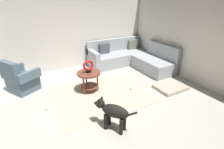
# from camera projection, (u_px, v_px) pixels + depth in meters

# --- Properties ---
(ground_plane) EXTENTS (6.00, 6.00, 0.10)m
(ground_plane) POSITION_uv_depth(u_px,v_px,m) (107.00, 114.00, 3.64)
(ground_plane) COLOR #B7B2A8
(wall_back) EXTENTS (6.00, 0.12, 2.70)m
(wall_back) POSITION_uv_depth(u_px,v_px,m) (65.00, 29.00, 5.41)
(wall_back) COLOR silver
(wall_back) RESTS_ON ground_plane
(wall_right) EXTENTS (0.12, 6.00, 2.70)m
(wall_right) POSITION_uv_depth(u_px,v_px,m) (207.00, 36.00, 4.35)
(wall_right) COLOR silver
(wall_right) RESTS_ON ground_plane
(area_rug) EXTENTS (2.30, 1.90, 0.01)m
(area_rug) POSITION_uv_depth(u_px,v_px,m) (100.00, 95.00, 4.25)
(area_rug) COLOR #BCAD93
(area_rug) RESTS_ON ground_plane
(sectional_couch) EXTENTS (2.20, 2.25, 0.88)m
(sectional_couch) POSITION_uv_depth(u_px,v_px,m) (131.00, 58.00, 5.98)
(sectional_couch) COLOR #9EA3A8
(sectional_couch) RESTS_ON ground_plane
(armchair) EXTENTS (0.93, 1.00, 0.88)m
(armchair) POSITION_uv_depth(u_px,v_px,m) (21.00, 80.00, 4.31)
(armchair) COLOR #4C6070
(armchair) RESTS_ON ground_plane
(side_table) EXTENTS (0.60, 0.60, 0.54)m
(side_table) POSITION_uv_depth(u_px,v_px,m) (89.00, 77.00, 4.27)
(side_table) COLOR brown
(side_table) RESTS_ON ground_plane
(torus_sculpture) EXTENTS (0.28, 0.08, 0.33)m
(torus_sculpture) POSITION_uv_depth(u_px,v_px,m) (88.00, 66.00, 4.14)
(torus_sculpture) COLOR black
(torus_sculpture) RESTS_ON side_table
(dog_bed_mat) EXTENTS (0.80, 0.60, 0.09)m
(dog_bed_mat) POSITION_uv_depth(u_px,v_px,m) (171.00, 87.00, 4.53)
(dog_bed_mat) COLOR #B2A38E
(dog_bed_mat) RESTS_ON ground_plane
(dog) EXTENTS (0.53, 0.72, 0.63)m
(dog) POSITION_uv_depth(u_px,v_px,m) (113.00, 112.00, 3.01)
(dog) COLOR black
(dog) RESTS_ON ground_plane
(dog_toy_ball) EXTENTS (0.10, 0.10, 0.10)m
(dog_toy_ball) POSITION_uv_depth(u_px,v_px,m) (131.00, 88.00, 4.49)
(dog_toy_ball) COLOR silver
(dog_toy_ball) RESTS_ON ground_plane
(dog_toy_rope) EXTENTS (0.16, 0.14, 0.05)m
(dog_toy_rope) POSITION_uv_depth(u_px,v_px,m) (48.00, 108.00, 3.72)
(dog_toy_rope) COLOR silver
(dog_toy_rope) RESTS_ON ground_plane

